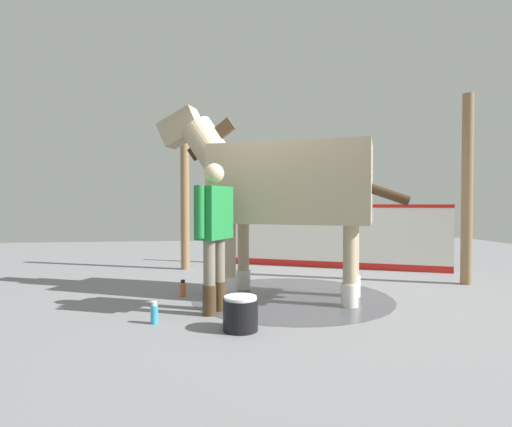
# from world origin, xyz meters

# --- Properties ---
(ground_plane) EXTENTS (16.00, 16.00, 0.02)m
(ground_plane) POSITION_xyz_m (0.00, 0.00, -0.01)
(ground_plane) COLOR gray
(wet_patch) EXTENTS (2.59, 2.59, 0.00)m
(wet_patch) POSITION_xyz_m (0.10, 0.02, 0.00)
(wet_patch) COLOR #4C4C54
(wet_patch) RESTS_ON ground
(barrier_wall) EXTENTS (1.98, 4.28, 1.20)m
(barrier_wall) POSITION_xyz_m (-2.23, 1.07, 0.56)
(barrier_wall) COLOR white
(barrier_wall) RESTS_ON ground
(roof_post_near) EXTENTS (0.16, 0.16, 2.85)m
(roof_post_near) POSITION_xyz_m (-2.31, -1.46, 1.43)
(roof_post_near) COLOR olive
(roof_post_near) RESTS_ON ground
(roof_post_far) EXTENTS (0.16, 0.16, 2.85)m
(roof_post_far) POSITION_xyz_m (-0.39, 2.81, 1.43)
(roof_post_far) COLOR olive
(roof_post_far) RESTS_ON ground
(horse) EXTENTS (1.77, 3.14, 2.56)m
(horse) POSITION_xyz_m (0.05, -0.08, 1.45)
(horse) COLOR tan
(horse) RESTS_ON ground
(handler) EXTENTS (0.58, 0.44, 1.66)m
(handler) POSITION_xyz_m (0.73, -0.99, 0.96)
(handler) COLOR #47331E
(handler) RESTS_ON ground
(wash_bucket) EXTENTS (0.34, 0.34, 0.33)m
(wash_bucket) POSITION_xyz_m (1.39, -0.76, 0.16)
(wash_bucket) COLOR black
(wash_bucket) RESTS_ON ground
(bottle_shampoo) EXTENTS (0.07, 0.07, 0.23)m
(bottle_shampoo) POSITION_xyz_m (1.06, -1.61, 0.10)
(bottle_shampoo) COLOR #3399CC
(bottle_shampoo) RESTS_ON ground
(bottle_spray) EXTENTS (0.08, 0.08, 0.22)m
(bottle_spray) POSITION_xyz_m (-0.11, -1.39, 0.10)
(bottle_spray) COLOR #CC5933
(bottle_spray) RESTS_ON ground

